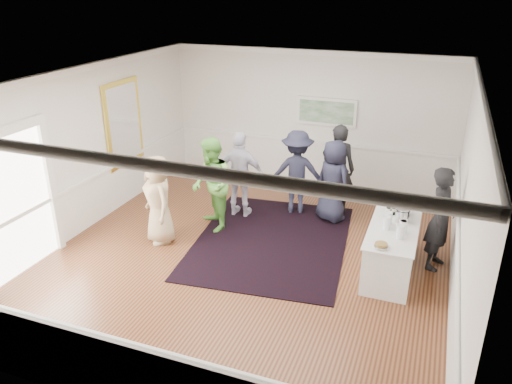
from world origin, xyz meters
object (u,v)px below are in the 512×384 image
at_px(serving_table, 392,247).
at_px(guest_tan, 158,200).
at_px(nut_bowl, 381,246).
at_px(guest_lilac, 241,175).
at_px(guest_green, 212,185).
at_px(guest_navy, 333,181).
at_px(bartender, 441,219).
at_px(guest_dark_a, 297,172).
at_px(guest_dark_b, 338,169).
at_px(ice_bucket, 403,215).

relative_size(serving_table, guest_tan, 1.21).
bearing_deg(nut_bowl, guest_lilac, 147.92).
relative_size(guest_green, guest_navy, 1.09).
relative_size(bartender, guest_tan, 1.06).
xyz_separation_m(bartender, guest_navy, (-2.13, 1.19, -0.05)).
xyz_separation_m(guest_tan, guest_dark_a, (2.05, 2.20, 0.05)).
height_order(serving_table, guest_dark_b, guest_dark_b).
distance_m(serving_table, guest_lilac, 3.47).
bearing_deg(bartender, ice_bucket, 121.39).
xyz_separation_m(guest_tan, nut_bowl, (4.16, -0.37, 0.02)).
xyz_separation_m(serving_table, bartender, (0.72, 0.37, 0.49)).
relative_size(guest_tan, guest_dark_a, 0.95).
bearing_deg(serving_table, guest_green, 174.85).
distance_m(serving_table, guest_tan, 4.32).
bearing_deg(bartender, guest_dark_a, 79.89).
height_order(guest_dark_b, ice_bucket, guest_dark_b).
bearing_deg(nut_bowl, guest_navy, 117.98).
xyz_separation_m(guest_lilac, guest_navy, (1.85, 0.47, -0.05)).
bearing_deg(bartender, guest_tan, 114.06).
height_order(bartender, guest_green, guest_green).
distance_m(guest_lilac, guest_dark_b, 2.08).
relative_size(guest_green, nut_bowl, 8.14).
bearing_deg(guest_green, guest_dark_b, 88.40).
bearing_deg(guest_navy, guest_lilac, 46.25).
bearing_deg(serving_table, bartender, 27.43).
xyz_separation_m(guest_dark_a, guest_dark_b, (0.80, 0.37, 0.06)).
xyz_separation_m(guest_green, nut_bowl, (3.45, -1.20, -0.06)).
height_order(guest_dark_a, guest_dark_b, guest_dark_b).
bearing_deg(guest_tan, bartender, 49.71).
height_order(guest_lilac, guest_dark_b, guest_dark_b).
height_order(guest_tan, guest_dark_a, guest_dark_a).
height_order(guest_navy, nut_bowl, guest_navy).
height_order(guest_green, guest_navy, guest_green).
bearing_deg(guest_green, guest_lilac, 118.29).
height_order(guest_tan, guest_navy, guest_navy).
bearing_deg(guest_lilac, guest_tan, 56.95).
xyz_separation_m(guest_dark_a, guest_navy, (0.81, -0.13, -0.04)).
relative_size(serving_table, guest_navy, 1.21).
bearing_deg(guest_tan, guest_navy, 75.53).
bearing_deg(guest_dark_b, ice_bucket, 131.13).
relative_size(guest_green, guest_dark_b, 0.98).
bearing_deg(guest_green, guest_tan, -81.06).
bearing_deg(guest_green, nut_bowl, 30.21).
relative_size(guest_dark_b, guest_navy, 1.12).
bearing_deg(guest_dark_a, ice_bucket, 131.21).
height_order(guest_tan, nut_bowl, guest_tan).
distance_m(guest_tan, ice_bucket, 4.42).
bearing_deg(bartender, nut_bowl, 160.48).
relative_size(guest_lilac, guest_navy, 1.06).
relative_size(serving_table, guest_dark_b, 1.08).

